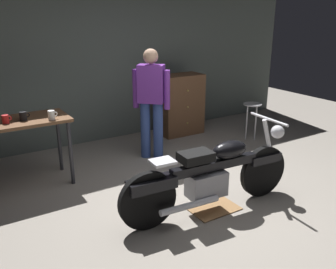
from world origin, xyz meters
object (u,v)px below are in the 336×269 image
Objects in this scene: person_standing at (151,99)px; shop_stool at (252,111)px; motorcycle at (212,174)px; mug_red_diner at (6,119)px; wooden_dresser at (181,105)px; mug_white_ceramic at (52,115)px; mug_black_matte at (23,116)px.

person_standing is 2.61× the size of shop_stool.
mug_red_diner reaches higher than motorcycle.
motorcycle is 2.71m from shop_stool.
person_standing reaches higher than motorcycle.
shop_stool is 1.29m from wooden_dresser.
mug_white_ceramic reaches higher than shop_stool.
wooden_dresser reaches higher than shop_stool.
person_standing is 1.52× the size of wooden_dresser.
mug_black_matte is 0.21m from mug_red_diner.
mug_white_ceramic reaches higher than motorcycle.
mug_red_diner is (-2.04, -0.08, 0.03)m from person_standing.
mug_red_diner is at bearing -174.07° from mug_black_matte.
shop_stool is at bearing -1.35° from mug_black_matte.
motorcycle is at bearing -46.61° from mug_black_matte.
mug_black_matte is at bearing -163.96° from wooden_dresser.
mug_white_ceramic is at bearing 133.79° from motorcycle.
motorcycle is 17.56× the size of mug_black_matte.
shop_stool is at bearing -140.71° from person_standing.
shop_stool is 5.36× the size of mug_white_ceramic.
shop_stool is 3.51m from mug_white_ceramic.
mug_red_diner is (-0.21, -0.02, -0.00)m from mug_black_matte.
mug_white_ceramic is (-3.48, -0.06, 0.46)m from shop_stool.
mug_red_diner is at bearing 46.05° from person_standing.
person_standing is 13.98× the size of mug_white_ceramic.
person_standing reaches higher than mug_red_diner.
wooden_dresser is 3.02m from mug_black_matte.
mug_white_ceramic is at bearing -13.89° from mug_red_diner.
person_standing reaches higher than mug_white_ceramic.
wooden_dresser is 2.78m from mug_white_ceramic.
motorcycle is at bearing -116.62° from wooden_dresser.
mug_red_diner reaches higher than shop_stool.
motorcycle is 1.84m from person_standing.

